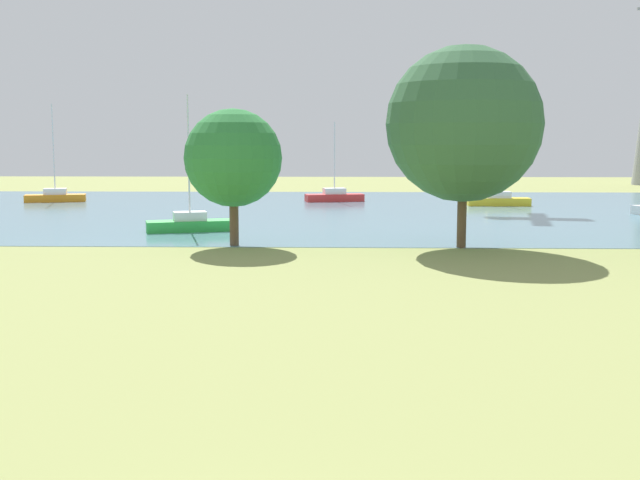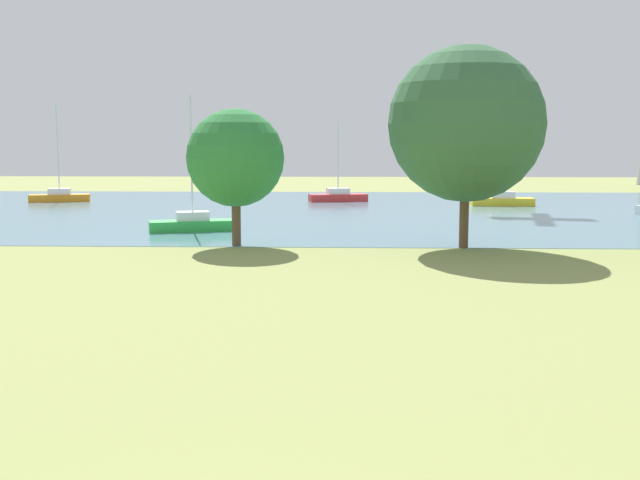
{
  "view_description": "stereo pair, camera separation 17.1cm",
  "coord_description": "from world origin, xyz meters",
  "px_view_note": "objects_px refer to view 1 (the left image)",
  "views": [
    {
      "loc": [
        1.51,
        -7.17,
        5.13
      ],
      "look_at": [
        0.82,
        16.33,
        2.12
      ],
      "focal_mm": 44.18,
      "sensor_mm": 36.0,
      "label": 1
    },
    {
      "loc": [
        1.68,
        -7.17,
        5.13
      ],
      "look_at": [
        0.82,
        16.33,
        2.12
      ],
      "focal_mm": 44.18,
      "sensor_mm": 36.0,
      "label": 2
    }
  ],
  "objects_px": {
    "sailboat_green": "(190,223)",
    "sailboat_red": "(334,196)",
    "tree_east_far": "(464,124)",
    "sailboat_orange": "(55,196)",
    "tree_mid_shore": "(233,158)",
    "sailboat_yellow": "(498,200)"
  },
  "relations": [
    {
      "from": "sailboat_yellow",
      "to": "sailboat_orange",
      "type": "bearing_deg",
      "value": 175.64
    },
    {
      "from": "sailboat_green",
      "to": "sailboat_orange",
      "type": "relative_size",
      "value": 0.95
    },
    {
      "from": "sailboat_orange",
      "to": "sailboat_yellow",
      "type": "height_order",
      "value": "sailboat_orange"
    },
    {
      "from": "tree_mid_shore",
      "to": "tree_east_far",
      "type": "distance_m",
      "value": 11.06
    },
    {
      "from": "tree_east_far",
      "to": "sailboat_yellow",
      "type": "bearing_deg",
      "value": 75.04
    },
    {
      "from": "sailboat_red",
      "to": "sailboat_yellow",
      "type": "xyz_separation_m",
      "value": [
        12.84,
        -3.87,
        -0.01
      ]
    },
    {
      "from": "sailboat_orange",
      "to": "sailboat_yellow",
      "type": "distance_m",
      "value": 36.03
    },
    {
      "from": "sailboat_orange",
      "to": "tree_east_far",
      "type": "distance_m",
      "value": 40.28
    },
    {
      "from": "sailboat_red",
      "to": "tree_east_far",
      "type": "height_order",
      "value": "tree_east_far"
    },
    {
      "from": "tree_east_far",
      "to": "tree_mid_shore",
      "type": "bearing_deg",
      "value": 177.76
    },
    {
      "from": "sailboat_green",
      "to": "sailboat_red",
      "type": "height_order",
      "value": "sailboat_green"
    },
    {
      "from": "sailboat_orange",
      "to": "tree_east_far",
      "type": "bearing_deg",
      "value": -42.43
    },
    {
      "from": "sailboat_orange",
      "to": "sailboat_red",
      "type": "height_order",
      "value": "sailboat_orange"
    },
    {
      "from": "sailboat_yellow",
      "to": "tree_mid_shore",
      "type": "distance_m",
      "value": 29.7
    },
    {
      "from": "sailboat_red",
      "to": "sailboat_green",
      "type": "bearing_deg",
      "value": -109.83
    },
    {
      "from": "sailboat_green",
      "to": "tree_east_far",
      "type": "bearing_deg",
      "value": -23.77
    },
    {
      "from": "sailboat_red",
      "to": "sailboat_orange",
      "type": "bearing_deg",
      "value": -177.18
    },
    {
      "from": "sailboat_green",
      "to": "sailboat_yellow",
      "type": "xyz_separation_m",
      "value": [
        20.7,
        17.93,
        -0.03
      ]
    },
    {
      "from": "sailboat_green",
      "to": "tree_east_far",
      "type": "relative_size",
      "value": 0.8
    },
    {
      "from": "sailboat_green",
      "to": "tree_east_far",
      "type": "distance_m",
      "value": 16.46
    },
    {
      "from": "tree_east_far",
      "to": "sailboat_red",
      "type": "bearing_deg",
      "value": 102.79
    },
    {
      "from": "tree_mid_shore",
      "to": "sailboat_red",
      "type": "bearing_deg",
      "value": 80.63
    }
  ]
}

